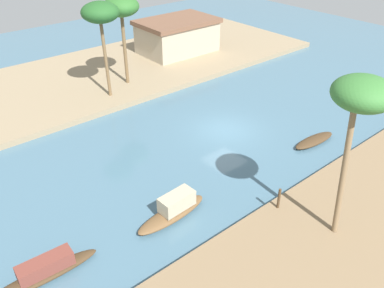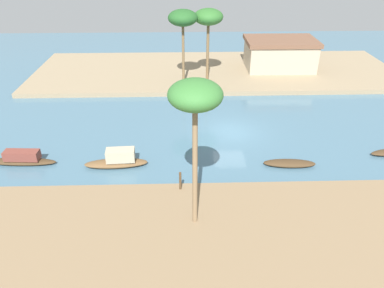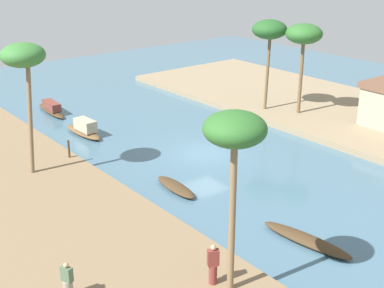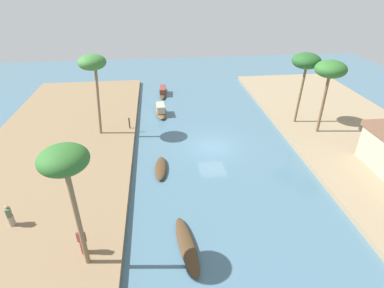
% 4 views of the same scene
% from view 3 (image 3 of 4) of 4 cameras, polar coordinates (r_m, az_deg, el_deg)
% --- Properties ---
extents(river_water, '(67.60, 67.60, 0.00)m').
position_cam_3_polar(river_water, '(35.38, 1.42, -0.97)').
color(river_water, '#476B7F').
rests_on(river_water, ground).
extents(riverbank_right, '(39.41, 13.56, 0.43)m').
position_cam_3_polar(riverbank_right, '(45.20, 15.26, 3.47)').
color(riverbank_right, '#937F60').
rests_on(riverbank_right, ground).
extents(sampan_foreground, '(4.84, 1.14, 1.01)m').
position_cam_3_polar(sampan_foreground, '(45.02, -14.83, 3.68)').
color(sampan_foreground, '#47331E').
rests_on(sampan_foreground, river_water).
extents(sampan_near_left_bank, '(4.20, 1.31, 1.26)m').
position_cam_3_polar(sampan_near_left_bank, '(39.19, -11.48, 1.55)').
color(sampan_near_left_bank, brown).
rests_on(sampan_near_left_bank, river_water).
extents(sampan_with_red_awning, '(4.80, 1.54, 0.38)m').
position_cam_3_polar(sampan_with_red_awning, '(25.67, 12.13, -9.99)').
color(sampan_with_red_awning, '#47331E').
rests_on(sampan_with_red_awning, river_water).
extents(sampan_midstream, '(3.50, 1.18, 0.39)m').
position_cam_3_polar(sampan_midstream, '(30.13, -1.77, -4.62)').
color(sampan_midstream, '#47331E').
rests_on(sampan_midstream, river_water).
extents(person_on_near_bank, '(0.45, 0.52, 1.75)m').
position_cam_3_polar(person_on_near_bank, '(21.44, 2.27, -12.86)').
color(person_on_near_bank, brown).
rests_on(person_on_near_bank, riverbank_left).
extents(person_by_mooring, '(0.50, 0.48, 1.54)m').
position_cam_3_polar(person_by_mooring, '(21.29, -13.17, -14.26)').
color(person_by_mooring, gray).
rests_on(person_by_mooring, riverbank_left).
extents(mooring_post, '(0.14, 0.14, 1.15)m').
position_cam_3_polar(mooring_post, '(34.20, -13.06, -0.51)').
color(mooring_post, '#4C3823').
rests_on(mooring_post, riverbank_left).
extents(palm_tree_left_near, '(2.46, 2.46, 7.61)m').
position_cam_3_polar(palm_tree_left_near, '(30.89, -17.62, 8.74)').
color(palm_tree_left_near, '#7F6647').
rests_on(palm_tree_left_near, riverbank_left).
extents(palm_tree_left_far, '(2.29, 2.29, 7.25)m').
position_cam_3_polar(palm_tree_left_far, '(18.63, 4.60, 1.02)').
color(palm_tree_left_far, '#7F6647').
rests_on(palm_tree_left_far, riverbank_left).
extents(palm_tree_right_tall, '(2.81, 2.81, 7.00)m').
position_cam_3_polar(palm_tree_right_tall, '(41.81, 11.90, 11.33)').
color(palm_tree_right_tall, brown).
rests_on(palm_tree_right_tall, riverbank_right).
extents(palm_tree_right_short, '(2.73, 2.73, 7.13)m').
position_cam_3_polar(palm_tree_right_short, '(42.47, 8.30, 11.91)').
color(palm_tree_right_short, brown).
rests_on(palm_tree_right_short, riverbank_right).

